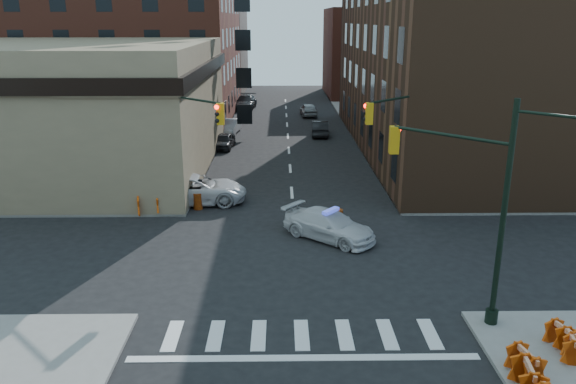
{
  "coord_description": "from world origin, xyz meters",
  "views": [
    {
      "loc": [
        -0.72,
        -24.01,
        10.55
      ],
      "look_at": [
        -0.34,
        3.01,
        2.2
      ],
      "focal_mm": 35.0,
      "sensor_mm": 36.0,
      "label": 1
    }
  ],
  "objects_px": {
    "barricade_se_a": "(562,337)",
    "pickup": "(195,189)",
    "parked_car_wfar": "(231,126)",
    "barrel_bank": "(198,201)",
    "pedestrian_a": "(151,198)",
    "police_car": "(329,225)",
    "parked_car_enear": "(320,128)",
    "pedestrian_b": "(116,194)",
    "parked_car_wnear": "(224,141)",
    "barrel_road": "(338,219)",
    "barricade_nw_a": "(148,205)"
  },
  "relations": [
    {
      "from": "pedestrian_b",
      "to": "parked_car_wnear",
      "type": "bearing_deg",
      "value": 79.67
    },
    {
      "from": "pickup",
      "to": "parked_car_enear",
      "type": "height_order",
      "value": "pickup"
    },
    {
      "from": "parked_car_wfar",
      "to": "pedestrian_b",
      "type": "distance_m",
      "value": 23.54
    },
    {
      "from": "pickup",
      "to": "police_car",
      "type": "bearing_deg",
      "value": -132.44
    },
    {
      "from": "parked_car_enear",
      "to": "barricade_nw_a",
      "type": "bearing_deg",
      "value": 66.43
    },
    {
      "from": "parked_car_enear",
      "to": "barricade_se_a",
      "type": "xyz_separation_m",
      "value": [
        5.47,
        -36.2,
        -0.13
      ]
    },
    {
      "from": "barrel_bank",
      "to": "pedestrian_a",
      "type": "bearing_deg",
      "value": -160.44
    },
    {
      "from": "pickup",
      "to": "parked_car_wfar",
      "type": "relative_size",
      "value": 1.5
    },
    {
      "from": "barrel_bank",
      "to": "pickup",
      "type": "bearing_deg",
      "value": 104.71
    },
    {
      "from": "barricade_se_a",
      "to": "pedestrian_a",
      "type": "bearing_deg",
      "value": 34.77
    },
    {
      "from": "barricade_se_a",
      "to": "pickup",
      "type": "bearing_deg",
      "value": 26.91
    },
    {
      "from": "parked_car_wnear",
      "to": "pedestrian_a",
      "type": "distance_m",
      "value": 17.02
    },
    {
      "from": "barrel_road",
      "to": "barricade_se_a",
      "type": "bearing_deg",
      "value": -61.98
    },
    {
      "from": "pickup",
      "to": "barrel_road",
      "type": "distance_m",
      "value": 9.17
    },
    {
      "from": "parked_car_enear",
      "to": "barricade_se_a",
      "type": "relative_size",
      "value": 3.81
    },
    {
      "from": "parked_car_enear",
      "to": "barrel_road",
      "type": "height_order",
      "value": "parked_car_enear"
    },
    {
      "from": "pickup",
      "to": "barricade_se_a",
      "type": "relative_size",
      "value": 5.42
    },
    {
      "from": "police_car",
      "to": "barricade_se_a",
      "type": "xyz_separation_m",
      "value": [
        6.8,
        -10.17,
        -0.14
      ]
    },
    {
      "from": "pedestrian_b",
      "to": "barrel_road",
      "type": "distance_m",
      "value": 12.65
    },
    {
      "from": "police_car",
      "to": "pickup",
      "type": "height_order",
      "value": "pickup"
    },
    {
      "from": "police_car",
      "to": "pickup",
      "type": "xyz_separation_m",
      "value": [
        -7.5,
        5.84,
        0.13
      ]
    },
    {
      "from": "pickup",
      "to": "pedestrian_b",
      "type": "bearing_deg",
      "value": 105.98
    },
    {
      "from": "pickup",
      "to": "parked_car_wfar",
      "type": "xyz_separation_m",
      "value": [
        0.3,
        21.49,
        -0.18
      ]
    },
    {
      "from": "parked_car_wnear",
      "to": "pedestrian_a",
      "type": "bearing_deg",
      "value": -92.76
    },
    {
      "from": "parked_car_wfar",
      "to": "parked_car_enear",
      "type": "relative_size",
      "value": 0.95
    },
    {
      "from": "parked_car_wnear",
      "to": "barricade_nw_a",
      "type": "bearing_deg",
      "value": -93.06
    },
    {
      "from": "parked_car_wnear",
      "to": "barricade_se_a",
      "type": "xyz_separation_m",
      "value": [
        14.0,
        -30.84,
        -0.07
      ]
    },
    {
      "from": "pedestrian_b",
      "to": "barricade_nw_a",
      "type": "bearing_deg",
      "value": -14.82
    },
    {
      "from": "barrel_road",
      "to": "barricade_se_a",
      "type": "xyz_separation_m",
      "value": [
        6.22,
        -11.7,
        0.07
      ]
    },
    {
      "from": "police_car",
      "to": "pedestrian_a",
      "type": "height_order",
      "value": "pedestrian_a"
    },
    {
      "from": "parked_car_wnear",
      "to": "police_car",
      "type": "bearing_deg",
      "value": -65.23
    },
    {
      "from": "parked_car_wfar",
      "to": "parked_car_enear",
      "type": "bearing_deg",
      "value": -0.92
    },
    {
      "from": "parked_car_enear",
      "to": "parked_car_wfar",
      "type": "bearing_deg",
      "value": -5.94
    },
    {
      "from": "barrel_bank",
      "to": "parked_car_wnear",
      "type": "bearing_deg",
      "value": 90.0
    },
    {
      "from": "barrel_road",
      "to": "barrel_bank",
      "type": "relative_size",
      "value": 1.03
    },
    {
      "from": "parked_car_enear",
      "to": "barrel_road",
      "type": "distance_m",
      "value": 24.52
    },
    {
      "from": "parked_car_enear",
      "to": "pedestrian_b",
      "type": "xyz_separation_m",
      "value": [
        -13.1,
        -21.78,
        0.34
      ]
    },
    {
      "from": "barricade_se_a",
      "to": "police_car",
      "type": "bearing_deg",
      "value": 18.89
    },
    {
      "from": "parked_car_enear",
      "to": "barricade_se_a",
      "type": "bearing_deg",
      "value": 101.33
    },
    {
      "from": "police_car",
      "to": "barrel_bank",
      "type": "bearing_deg",
      "value": 96.45
    },
    {
      "from": "parked_car_wnear",
      "to": "barricade_nw_a",
      "type": "height_order",
      "value": "parked_car_wnear"
    },
    {
      "from": "pedestrian_a",
      "to": "barricade_se_a",
      "type": "bearing_deg",
      "value": -12.67
    },
    {
      "from": "police_car",
      "to": "barricade_se_a",
      "type": "distance_m",
      "value": 12.24
    },
    {
      "from": "barrel_bank",
      "to": "barricade_se_a",
      "type": "height_order",
      "value": "barricade_se_a"
    },
    {
      "from": "barrel_bank",
      "to": "barricade_se_a",
      "type": "xyz_separation_m",
      "value": [
        14.0,
        -14.87,
        0.09
      ]
    },
    {
      "from": "pickup",
      "to": "barricade_se_a",
      "type": "distance_m",
      "value": 21.47
    },
    {
      "from": "barricade_nw_a",
      "to": "barrel_bank",
      "type": "bearing_deg",
      "value": 12.58
    },
    {
      "from": "parked_car_wfar",
      "to": "barrel_road",
      "type": "relative_size",
      "value": 4.05
    },
    {
      "from": "police_car",
      "to": "barricade_nw_a",
      "type": "xyz_separation_m",
      "value": [
        -9.8,
        3.53,
        -0.05
      ]
    },
    {
      "from": "pedestrian_a",
      "to": "barrel_road",
      "type": "relative_size",
      "value": 1.67
    }
  ]
}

